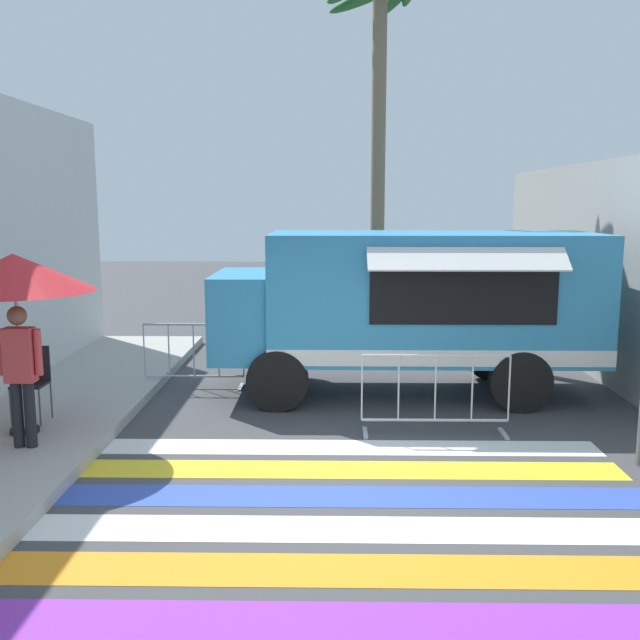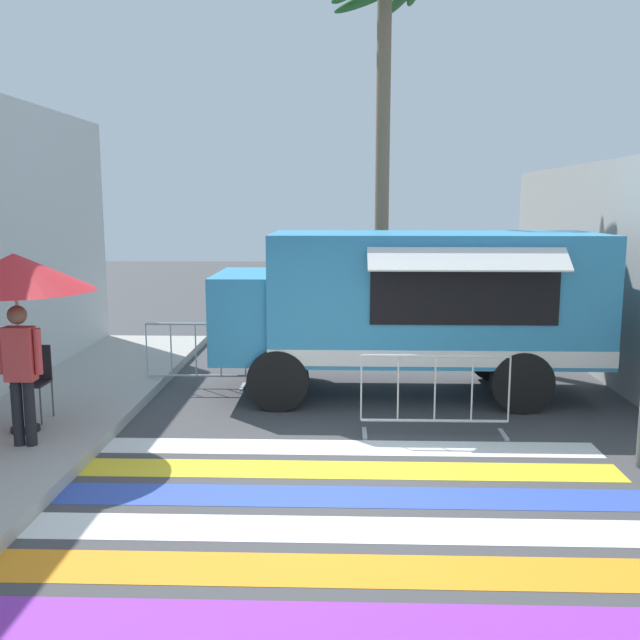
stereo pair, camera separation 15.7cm
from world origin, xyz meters
TOP-DOWN VIEW (x-y plane):
  - ground_plane at (0.00, 0.00)m, footprint 60.00×60.00m
  - crosswalk_painted at (0.00, -0.64)m, footprint 6.40×4.36m
  - food_truck at (0.97, 3.85)m, footprint 5.96×2.58m
  - traffic_signal_pole at (2.35, 0.70)m, footprint 3.80×0.29m
  - patio_umbrella at (-4.06, 1.33)m, footprint 1.95×1.95m
  - folding_chair at (-4.15, 1.88)m, footprint 0.41×0.41m
  - vendor_person at (-3.82, 0.81)m, footprint 0.53×0.23m
  - barricade_front at (1.22, 1.80)m, footprint 1.96×0.44m
  - barricade_side at (-2.43, 4.17)m, footprint 1.67×0.44m
  - palm_tree at (0.77, 7.87)m, footprint 2.23×2.33m

SIDE VIEW (x-z plane):
  - ground_plane at x=0.00m, z-range 0.00..0.00m
  - crosswalk_painted at x=0.00m, z-range 0.00..0.01m
  - barricade_side at x=-2.43m, z-range -0.02..1.08m
  - barricade_front at x=1.22m, z-range -0.01..1.09m
  - folding_chair at x=-4.15m, z-range 0.26..1.26m
  - vendor_person at x=-3.82m, z-range 0.27..1.98m
  - food_truck at x=0.97m, z-range 0.23..2.82m
  - patio_umbrella at x=-4.06m, z-range 1.05..3.33m
  - traffic_signal_pole at x=2.35m, z-range 1.44..8.12m
  - palm_tree at x=0.77m, z-range 1.85..9.70m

